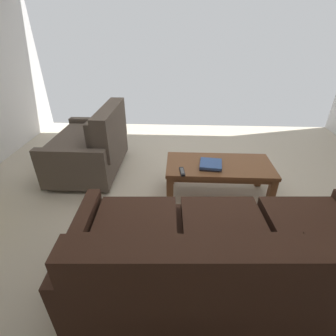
# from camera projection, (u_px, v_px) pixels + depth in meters

# --- Properties ---
(ground_plane) EXTENTS (5.46, 4.94, 0.01)m
(ground_plane) POSITION_uv_depth(u_px,v_px,m) (190.00, 202.00, 2.77)
(ground_plane) COLOR beige
(sofa_main) EXTENTS (2.09, 0.99, 0.81)m
(sofa_main) POSITION_uv_depth(u_px,v_px,m) (227.00, 260.00, 1.65)
(sofa_main) COLOR black
(sofa_main) RESTS_ON ground
(loveseat_near) EXTENTS (0.83, 1.15, 0.87)m
(loveseat_near) POSITION_uv_depth(u_px,v_px,m) (92.00, 146.00, 3.20)
(loveseat_near) COLOR black
(loveseat_near) RESTS_ON ground
(coffee_table) EXTENTS (1.14, 0.54, 0.41)m
(coffee_table) POSITION_uv_depth(u_px,v_px,m) (219.00, 169.00, 2.72)
(coffee_table) COLOR brown
(coffee_table) RESTS_ON ground
(book_stack) EXTENTS (0.25, 0.27, 0.05)m
(book_stack) POSITION_uv_depth(u_px,v_px,m) (210.00, 164.00, 2.63)
(book_stack) COLOR black
(book_stack) RESTS_ON coffee_table
(tv_remote) EXTENTS (0.06, 0.16, 0.02)m
(tv_remote) POSITION_uv_depth(u_px,v_px,m) (182.00, 172.00, 2.53)
(tv_remote) COLOR black
(tv_remote) RESTS_ON coffee_table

